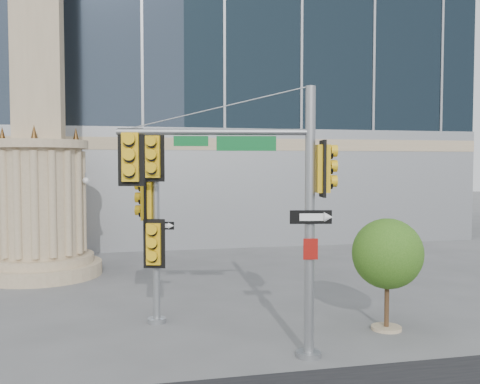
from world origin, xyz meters
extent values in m
plane|color=#545456|center=(0.00, 0.00, 0.00)|extent=(120.00, 120.00, 0.00)
cylinder|color=tan|center=(-6.00, 9.00, 0.25)|extent=(4.40, 4.40, 0.50)
cylinder|color=tan|center=(-6.00, 9.00, 0.65)|extent=(3.80, 3.80, 0.30)
cylinder|color=tan|center=(-6.00, 9.00, 2.80)|extent=(3.00, 3.00, 4.00)
cylinder|color=tan|center=(-6.00, 9.00, 4.95)|extent=(3.50, 3.50, 0.30)
cone|color=#472D14|center=(-4.70, 9.00, 5.35)|extent=(0.24, 0.24, 0.50)
cone|color=#472D14|center=(-7.30, 9.00, 5.35)|extent=(0.24, 0.24, 0.50)
cylinder|color=slate|center=(0.91, -1.28, 0.06)|extent=(0.55, 0.55, 0.12)
cylinder|color=slate|center=(0.91, -1.28, 2.94)|extent=(0.22, 0.22, 5.88)
cylinder|color=slate|center=(-1.11, -0.91, 4.90)|extent=(4.07, 0.88, 0.14)
cube|color=#0B5D25|center=(-0.44, -1.05, 4.66)|extent=(1.26, 0.27, 0.31)
cube|color=gold|center=(-2.85, -0.59, 4.36)|extent=(0.58, 0.37, 1.23)
cube|color=gold|center=(1.18, -1.33, 4.12)|extent=(0.37, 0.58, 1.23)
cube|color=black|center=(0.89, -1.42, 3.09)|extent=(0.89, 0.19, 0.29)
cube|color=maroon|center=(0.89, -1.42, 2.40)|extent=(0.31, 0.09, 0.45)
cylinder|color=slate|center=(-2.17, 2.00, 0.06)|extent=(0.49, 0.49, 0.12)
cylinder|color=slate|center=(-2.17, 2.00, 2.56)|extent=(0.18, 0.18, 5.12)
cube|color=gold|center=(-2.23, 1.78, 4.41)|extent=(0.62, 0.44, 1.28)
cube|color=gold|center=(-2.38, 2.07, 3.28)|extent=(0.44, 0.62, 1.28)
cube|color=gold|center=(-2.23, 1.78, 2.15)|extent=(0.62, 0.44, 1.28)
cube|color=black|center=(-2.02, 1.83, 2.61)|extent=(0.62, 0.21, 0.20)
cylinder|color=tan|center=(3.51, 0.12, 0.04)|extent=(0.77, 0.77, 0.09)
cylinder|color=#382314|center=(3.51, 0.12, 0.77)|extent=(0.12, 0.12, 1.53)
sphere|color=#295914|center=(3.51, 0.12, 1.96)|extent=(1.79, 1.79, 1.79)
sphere|color=#295914|center=(3.89, 0.33, 1.70)|extent=(1.11, 1.11, 1.11)
sphere|color=#295914|center=(3.21, -0.10, 1.74)|extent=(0.94, 0.94, 0.94)
camera|label=1|loc=(-3.07, -12.15, 4.22)|focal=40.00mm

